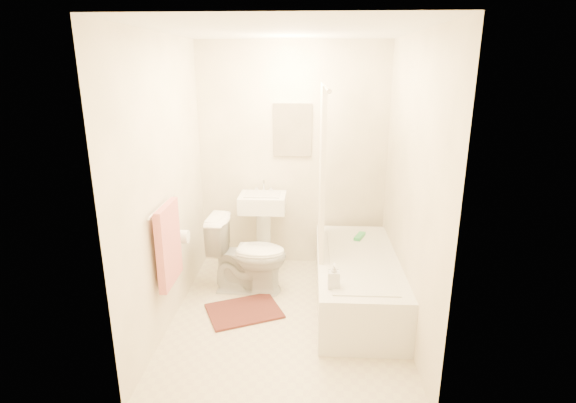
{
  "coord_description": "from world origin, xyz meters",
  "views": [
    {
      "loc": [
        0.19,
        -3.52,
        2.15
      ],
      "look_at": [
        0.0,
        0.25,
        1.0
      ],
      "focal_mm": 28.0,
      "sensor_mm": 36.0,
      "label": 1
    }
  ],
  "objects_px": {
    "bathtub": "(356,281)",
    "soap_bottle": "(334,276)",
    "bath_mat": "(244,311)",
    "sink": "(263,230)",
    "toilet": "(248,255)"
  },
  "relations": [
    {
      "from": "bathtub",
      "to": "soap_bottle",
      "type": "xyz_separation_m",
      "value": [
        -0.25,
        -0.59,
        0.34
      ]
    },
    {
      "from": "bath_mat",
      "to": "sink",
      "type": "bearing_deg",
      "value": 84.18
    },
    {
      "from": "toilet",
      "to": "sink",
      "type": "bearing_deg",
      "value": -10.14
    },
    {
      "from": "toilet",
      "to": "bath_mat",
      "type": "distance_m",
      "value": 0.57
    },
    {
      "from": "sink",
      "to": "bath_mat",
      "type": "height_order",
      "value": "sink"
    },
    {
      "from": "toilet",
      "to": "bathtub",
      "type": "bearing_deg",
      "value": -99.26
    },
    {
      "from": "bathtub",
      "to": "soap_bottle",
      "type": "relative_size",
      "value": 8.23
    },
    {
      "from": "sink",
      "to": "bath_mat",
      "type": "xyz_separation_m",
      "value": [
        -0.09,
        -0.89,
        -0.46
      ]
    },
    {
      "from": "bathtub",
      "to": "sink",
      "type": "bearing_deg",
      "value": 144.06
    },
    {
      "from": "sink",
      "to": "bathtub",
      "type": "distance_m",
      "value": 1.18
    },
    {
      "from": "toilet",
      "to": "soap_bottle",
      "type": "relative_size",
      "value": 3.77
    },
    {
      "from": "bath_mat",
      "to": "soap_bottle",
      "type": "height_order",
      "value": "soap_bottle"
    },
    {
      "from": "sink",
      "to": "bath_mat",
      "type": "bearing_deg",
      "value": -95.71
    },
    {
      "from": "bathtub",
      "to": "soap_bottle",
      "type": "distance_m",
      "value": 0.72
    },
    {
      "from": "soap_bottle",
      "to": "bathtub",
      "type": "bearing_deg",
      "value": 67.25
    }
  ]
}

